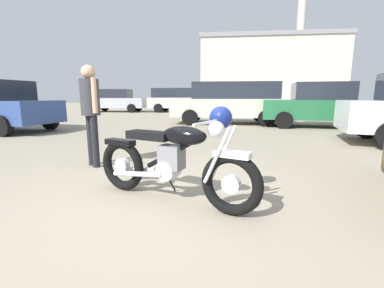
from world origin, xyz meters
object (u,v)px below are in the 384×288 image
at_px(vintage_motorcycle, 175,159).
at_px(white_estate_far, 320,105).
at_px(bystander, 90,105).
at_px(dark_sedan_left, 180,99).
at_px(red_hatchback_near, 230,102).
at_px(blue_hatchback_right, 117,101).

distance_m(vintage_motorcycle, white_estate_far, 8.75).
distance_m(bystander, white_estate_far, 8.63).
relative_size(bystander, dark_sedan_left, 0.35).
xyz_separation_m(vintage_motorcycle, red_hatchback_near, (0.38, 8.55, 0.45)).
xyz_separation_m(bystander, red_hatchback_near, (2.08, 7.33, -0.08)).
distance_m(bystander, dark_sedan_left, 15.05).
bearing_deg(bystander, white_estate_far, -1.16).
bearing_deg(bystander, blue_hatchback_right, 62.44).
bearing_deg(red_hatchback_near, blue_hatchback_right, -42.77).
bearing_deg(bystander, vintage_motorcycle, -87.31).
height_order(dark_sedan_left, blue_hatchback_right, dark_sedan_left).
bearing_deg(blue_hatchback_right, white_estate_far, 141.30).
xyz_separation_m(red_hatchback_near, blue_hatchback_right, (-8.58, 7.21, -0.10)).
height_order(white_estate_far, blue_hatchback_right, same).
relative_size(bystander, red_hatchback_near, 0.35).
distance_m(white_estate_far, blue_hatchback_right, 14.35).
relative_size(vintage_motorcycle, red_hatchback_near, 0.42).
relative_size(white_estate_far, blue_hatchback_right, 1.00).
bearing_deg(bystander, red_hatchback_near, 22.49).
relative_size(red_hatchback_near, blue_hatchback_right, 1.10).
xyz_separation_m(white_estate_far, dark_sedan_left, (-7.26, 8.29, 0.10)).
distance_m(bystander, blue_hatchback_right, 15.93).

